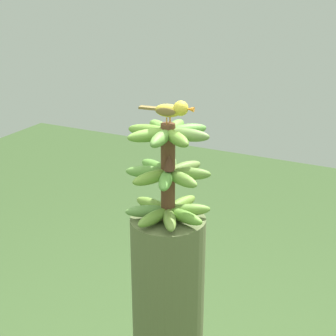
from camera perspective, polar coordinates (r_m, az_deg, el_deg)
The scene contains 2 objects.
banana_bunch at distance 1.80m, azimuth 0.00°, elevation -0.51°, with size 0.31×0.31×0.35m.
perched_bird at distance 1.72m, azimuth 0.56°, elevation 6.42°, with size 0.19×0.06×0.08m.
Camera 1 is at (-0.75, 1.50, 1.99)m, focal length 55.63 mm.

